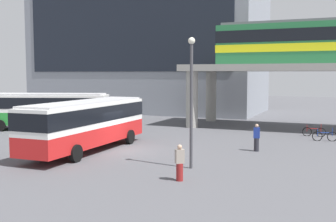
{
  "coord_description": "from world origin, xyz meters",
  "views": [
    {
      "loc": [
        13.07,
        -23.51,
        4.96
      ],
      "look_at": [
        0.95,
        4.8,
        2.2
      ],
      "focal_mm": 44.79,
      "sensor_mm": 36.0,
      "label": 1
    }
  ],
  "objects_px": {
    "station_building": "(148,38)",
    "bicycle_red": "(314,132)",
    "pedestrian_at_kerb": "(180,164)",
    "bicycle_blue": "(325,136)",
    "pedestrian_by_bike_rack": "(257,138)",
    "bus_secondary": "(45,107)",
    "bus_main": "(87,120)"
  },
  "relations": [
    {
      "from": "bicycle_blue",
      "to": "pedestrian_by_bike_rack",
      "type": "bearing_deg",
      "value": -122.26
    },
    {
      "from": "bicycle_blue",
      "to": "pedestrian_by_bike_rack",
      "type": "relative_size",
      "value": 1.0
    },
    {
      "from": "bus_secondary",
      "to": "bicycle_red",
      "type": "xyz_separation_m",
      "value": [
        22.15,
        5.22,
        -1.63
      ]
    },
    {
      "from": "station_building",
      "to": "bus_main",
      "type": "xyz_separation_m",
      "value": [
        9.64,
        -28.79,
        -7.66
      ]
    },
    {
      "from": "bus_main",
      "to": "bicycle_blue",
      "type": "bearing_deg",
      "value": 36.77
    },
    {
      "from": "station_building",
      "to": "bus_secondary",
      "type": "distance_m",
      "value": 22.89
    },
    {
      "from": "bus_secondary",
      "to": "bicycle_red",
      "type": "distance_m",
      "value": 22.82
    },
    {
      "from": "bicycle_blue",
      "to": "station_building",
      "type": "bearing_deg",
      "value": 141.72
    },
    {
      "from": "station_building",
      "to": "pedestrian_at_kerb",
      "type": "distance_m",
      "value": 38.85
    },
    {
      "from": "bicycle_blue",
      "to": "pedestrian_at_kerb",
      "type": "bearing_deg",
      "value": -110.65
    },
    {
      "from": "bus_main",
      "to": "bicycle_red",
      "type": "relative_size",
      "value": 6.19
    },
    {
      "from": "station_building",
      "to": "pedestrian_by_bike_rack",
      "type": "bearing_deg",
      "value": -51.39
    },
    {
      "from": "station_building",
      "to": "bicycle_blue",
      "type": "xyz_separation_m",
      "value": [
        23.42,
        -18.49,
        -9.29
      ]
    },
    {
      "from": "bicycle_red",
      "to": "pedestrian_at_kerb",
      "type": "distance_m",
      "value": 17.66
    },
    {
      "from": "bicycle_blue",
      "to": "pedestrian_by_bike_rack",
      "type": "xyz_separation_m",
      "value": [
        -3.82,
        -6.05,
        0.47
      ]
    },
    {
      "from": "bicycle_blue",
      "to": "pedestrian_by_bike_rack",
      "type": "distance_m",
      "value": 7.18
    },
    {
      "from": "bicycle_blue",
      "to": "bus_main",
      "type": "bearing_deg",
      "value": -143.23
    },
    {
      "from": "station_building",
      "to": "bus_main",
      "type": "bearing_deg",
      "value": -71.49
    },
    {
      "from": "pedestrian_by_bike_rack",
      "to": "pedestrian_at_kerb",
      "type": "height_order",
      "value": "pedestrian_by_bike_rack"
    },
    {
      "from": "bicycle_red",
      "to": "pedestrian_at_kerb",
      "type": "relative_size",
      "value": 1.05
    },
    {
      "from": "station_building",
      "to": "bicycle_red",
      "type": "relative_size",
      "value": 16.74
    },
    {
      "from": "station_building",
      "to": "bus_secondary",
      "type": "relative_size",
      "value": 2.67
    },
    {
      "from": "bus_secondary",
      "to": "pedestrian_at_kerb",
      "type": "height_order",
      "value": "bus_secondary"
    },
    {
      "from": "bus_main",
      "to": "station_building",
      "type": "bearing_deg",
      "value": 108.51
    },
    {
      "from": "bus_secondary",
      "to": "bicycle_red",
      "type": "bearing_deg",
      "value": 13.25
    },
    {
      "from": "station_building",
      "to": "pedestrian_at_kerb",
      "type": "xyz_separation_m",
      "value": [
        17.81,
        -33.38,
        -8.85
      ]
    },
    {
      "from": "bus_main",
      "to": "bicycle_red",
      "type": "xyz_separation_m",
      "value": [
        12.87,
        12.43,
        -1.63
      ]
    },
    {
      "from": "bus_main",
      "to": "pedestrian_by_bike_rack",
      "type": "bearing_deg",
      "value": 23.09
    },
    {
      "from": "station_building",
      "to": "pedestrian_by_bike_rack",
      "type": "relative_size",
      "value": 17.08
    },
    {
      "from": "bus_secondary",
      "to": "bicycle_red",
      "type": "relative_size",
      "value": 6.28
    },
    {
      "from": "bicycle_red",
      "to": "bicycle_blue",
      "type": "distance_m",
      "value": 2.32
    },
    {
      "from": "bus_secondary",
      "to": "pedestrian_at_kerb",
      "type": "xyz_separation_m",
      "value": [
        17.45,
        -11.8,
        -1.19
      ]
    }
  ]
}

